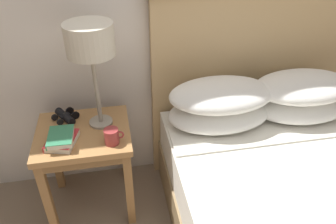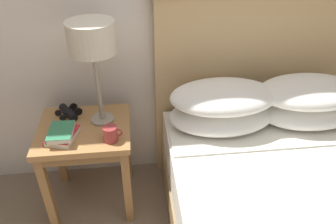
{
  "view_description": "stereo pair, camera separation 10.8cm",
  "coord_description": "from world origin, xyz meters",
  "views": [
    {
      "loc": [
        -0.35,
        -0.9,
        1.63
      ],
      "look_at": [
        -0.07,
        0.54,
        0.67
      ],
      "focal_mm": 35.0,
      "sensor_mm": 36.0,
      "label": 1
    },
    {
      "loc": [
        -0.24,
        -0.92,
        1.63
      ],
      "look_at": [
        -0.07,
        0.54,
        0.67
      ],
      "focal_mm": 35.0,
      "sensor_mm": 36.0,
      "label": 2
    }
  ],
  "objects": [
    {
      "name": "table_lamp",
      "position": [
        -0.44,
        0.65,
        1.04
      ],
      "size": [
        0.24,
        0.24,
        0.57
      ],
      "color": "gray",
      "rests_on": "nightstand"
    },
    {
      "name": "nightstand",
      "position": [
        -0.54,
        0.59,
        0.48
      ],
      "size": [
        0.51,
        0.45,
        0.57
      ],
      "color": "#AD7A47",
      "rests_on": "ground_plane"
    },
    {
      "name": "binoculars_pair",
      "position": [
        -0.64,
        0.72,
        0.59
      ],
      "size": [
        0.16,
        0.16,
        0.05
      ],
      "color": "black",
      "rests_on": "nightstand"
    },
    {
      "name": "book_stacked_on_top",
      "position": [
        -0.64,
        0.49,
        0.61
      ],
      "size": [
        0.13,
        0.17,
        0.03
      ],
      "color": "silver",
      "rests_on": "book_on_nightstand"
    },
    {
      "name": "book_on_nightstand",
      "position": [
        -0.64,
        0.5,
        0.58
      ],
      "size": [
        0.18,
        0.21,
        0.03
      ],
      "color": "silver",
      "rests_on": "nightstand"
    },
    {
      "name": "coffee_mug",
      "position": [
        -0.38,
        0.46,
        0.61
      ],
      "size": [
        0.1,
        0.08,
        0.08
      ],
      "color": "#993333",
      "rests_on": "nightstand"
    }
  ]
}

